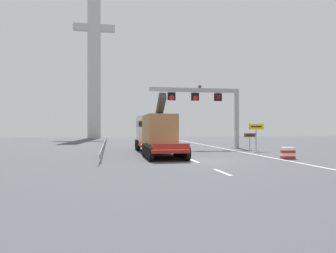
{
  "coord_description": "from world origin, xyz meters",
  "views": [
    {
      "loc": [
        -6.61,
        -22.55,
        2.49
      ],
      "look_at": [
        -0.74,
        9.51,
        2.53
      ],
      "focal_mm": 33.89,
      "sensor_mm": 36.0,
      "label": 1
    }
  ],
  "objects_px": {
    "heavy_haul_truck_red": "(155,132)",
    "exit_sign_yellow": "(256,130)",
    "tourist_info_sign_brown": "(250,137)",
    "crash_barrier_striped": "(288,153)",
    "bridge_pylon_distant": "(94,47)",
    "overhead_lane_gantry": "(208,100)"
  },
  "relations": [
    {
      "from": "heavy_haul_truck_red",
      "to": "exit_sign_yellow",
      "type": "distance_m",
      "value": 10.6
    },
    {
      "from": "tourist_info_sign_brown",
      "to": "crash_barrier_striped",
      "type": "relative_size",
      "value": 1.7
    },
    {
      "from": "bridge_pylon_distant",
      "to": "crash_barrier_striped",
      "type": "bearing_deg",
      "value": -70.83
    },
    {
      "from": "crash_barrier_striped",
      "to": "bridge_pylon_distant",
      "type": "bearing_deg",
      "value": 109.17
    },
    {
      "from": "tourist_info_sign_brown",
      "to": "crash_barrier_striped",
      "type": "bearing_deg",
      "value": -98.14
    },
    {
      "from": "exit_sign_yellow",
      "to": "crash_barrier_striped",
      "type": "relative_size",
      "value": 2.65
    },
    {
      "from": "heavy_haul_truck_red",
      "to": "tourist_info_sign_brown",
      "type": "distance_m",
      "value": 11.1
    },
    {
      "from": "overhead_lane_gantry",
      "to": "heavy_haul_truck_red",
      "type": "relative_size",
      "value": 0.76
    },
    {
      "from": "exit_sign_yellow",
      "to": "overhead_lane_gantry",
      "type": "bearing_deg",
      "value": 128.58
    },
    {
      "from": "exit_sign_yellow",
      "to": "crash_barrier_striped",
      "type": "height_order",
      "value": "exit_sign_yellow"
    },
    {
      "from": "exit_sign_yellow",
      "to": "tourist_info_sign_brown",
      "type": "height_order",
      "value": "exit_sign_yellow"
    },
    {
      "from": "exit_sign_yellow",
      "to": "bridge_pylon_distant",
      "type": "height_order",
      "value": "bridge_pylon_distant"
    },
    {
      "from": "crash_barrier_striped",
      "to": "bridge_pylon_distant",
      "type": "xyz_separation_m",
      "value": [
        -17.05,
        49.07,
        19.59
      ]
    },
    {
      "from": "heavy_haul_truck_red",
      "to": "tourist_info_sign_brown",
      "type": "bearing_deg",
      "value": 12.52
    },
    {
      "from": "tourist_info_sign_brown",
      "to": "exit_sign_yellow",
      "type": "bearing_deg",
      "value": -96.37
    },
    {
      "from": "heavy_haul_truck_red",
      "to": "exit_sign_yellow",
      "type": "bearing_deg",
      "value": 2.21
    },
    {
      "from": "heavy_haul_truck_red",
      "to": "exit_sign_yellow",
      "type": "xyz_separation_m",
      "value": [
        10.6,
        0.41,
        0.17
      ]
    },
    {
      "from": "bridge_pylon_distant",
      "to": "tourist_info_sign_brown",
      "type": "bearing_deg",
      "value": -64.77
    },
    {
      "from": "overhead_lane_gantry",
      "to": "exit_sign_yellow",
      "type": "distance_m",
      "value": 6.82
    },
    {
      "from": "bridge_pylon_distant",
      "to": "heavy_haul_truck_red",
      "type": "bearing_deg",
      "value": -79.58
    },
    {
      "from": "heavy_haul_truck_red",
      "to": "tourist_info_sign_brown",
      "type": "xyz_separation_m",
      "value": [
        10.82,
        2.4,
        -0.63
      ]
    },
    {
      "from": "overhead_lane_gantry",
      "to": "crash_barrier_striped",
      "type": "distance_m",
      "value": 13.73
    }
  ]
}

